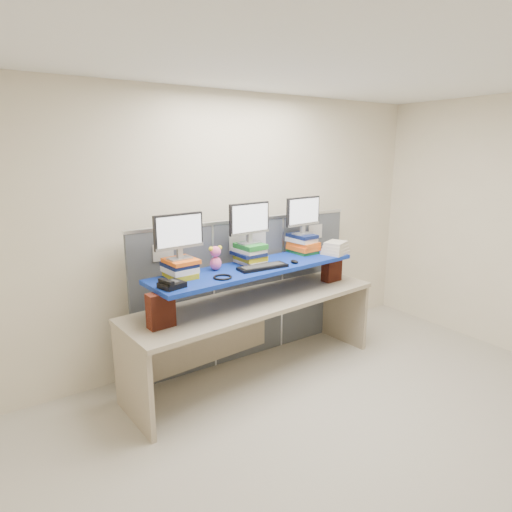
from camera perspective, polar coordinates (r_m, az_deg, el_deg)
room at (r=3.14m, az=16.82°, el=-1.63°), size 5.00×4.00×2.80m
cubicle_partition at (r=4.61m, az=-1.00°, el=-4.32°), size 2.60×0.06×1.53m
desk at (r=4.25m, az=0.00°, el=-7.79°), size 2.68×0.99×0.80m
brick_pier_left at (r=3.59m, az=-12.59°, el=-7.06°), size 0.22×0.14×0.29m
brick_pier_right at (r=4.80m, az=10.06°, el=-1.58°), size 0.22×0.14×0.29m
blue_board at (r=4.10m, az=0.00°, el=-1.62°), size 2.17×0.71×0.04m
book_stack_left at (r=3.78m, az=-10.08°, el=-1.58°), size 0.28×0.31×0.16m
book_stack_center at (r=4.17m, az=-0.83°, el=0.35°), size 0.27×0.31×0.20m
book_stack_right at (r=4.64m, az=6.24°, el=1.65°), size 0.27×0.34×0.21m
monitor_left at (r=3.70m, az=-10.25°, el=2.97°), size 0.46×0.14×0.40m
monitor_center at (r=4.11m, az=-0.88°, el=4.75°), size 0.46×0.14×0.40m
monitor_right at (r=4.58m, az=6.31°, el=5.69°), size 0.46×0.14×0.40m
keyboard at (r=4.01m, az=0.91°, el=-1.46°), size 0.49×0.19×0.03m
mouse at (r=4.22m, az=5.13°, el=-0.74°), size 0.07×0.11×0.03m
desk_phone at (r=3.51m, az=-11.24°, el=-3.73°), size 0.22×0.21×0.08m
headset at (r=3.72m, az=-4.47°, el=-2.83°), size 0.21×0.21×0.02m
plush_toy at (r=3.95m, az=-5.41°, el=-0.24°), size 0.13×0.10×0.23m
binder_stack at (r=4.66m, az=10.58°, el=1.05°), size 0.33×0.30×0.13m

